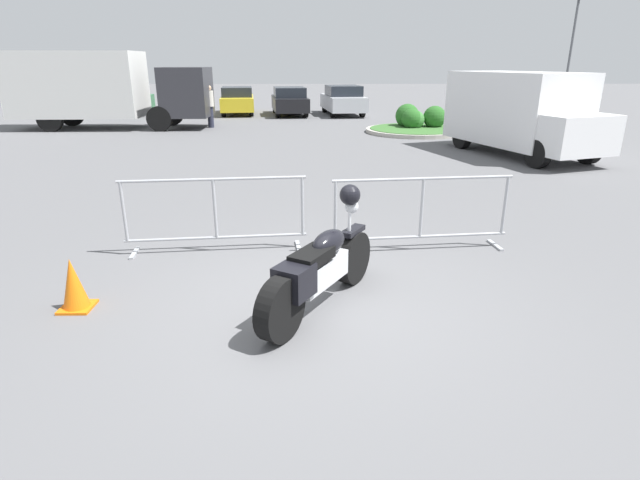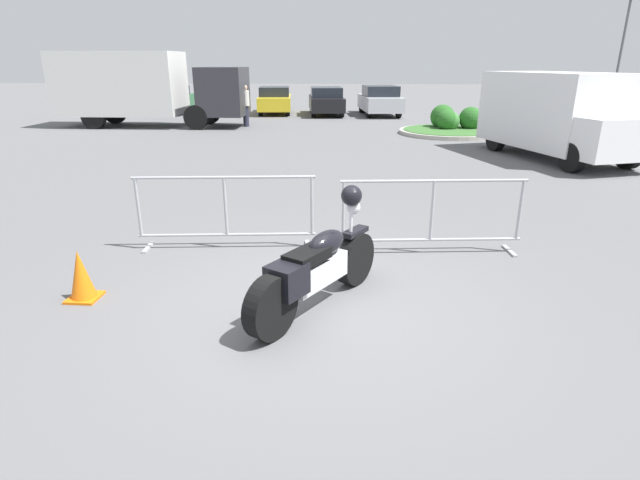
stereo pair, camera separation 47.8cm
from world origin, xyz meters
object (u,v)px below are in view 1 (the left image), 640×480
object	(u,v)px
parked_car_white	(185,99)
traffic_cone	(73,285)
motorcycle	(321,267)
parked_car_green	(131,101)
box_truck	(101,87)
pedestrian	(210,105)
crowd_barrier_near	(215,213)
crowd_barrier_far	(421,213)
parked_car_black	(290,101)
street_lamp	(573,38)
parked_car_yellow	(237,100)
parked_car_silver	(343,100)
delivery_van	(519,111)

from	to	relation	value
parked_car_white	traffic_cone	distance (m)	22.30
motorcycle	parked_car_green	bearing A→B (deg)	54.05
box_truck	parked_car_green	size ratio (longest dim) A/B	1.84
parked_car_white	pedestrian	size ratio (longest dim) A/B	2.78
parked_car_green	crowd_barrier_near	bearing A→B (deg)	-165.39
pedestrian	traffic_cone	xyz separation A→B (m)	(1.62, -16.23, -0.63)
crowd_barrier_far	crowd_barrier_near	bearing A→B (deg)	180.00
box_truck	parked_car_black	xyz separation A→B (m)	(7.31, 5.44, -0.94)
street_lamp	parked_car_yellow	bearing A→B (deg)	-179.98
box_truck	parked_car_green	xyz separation A→B (m)	(-0.89, 5.86, -0.94)
parked_car_yellow	parked_car_black	distance (m)	2.78
crowd_barrier_far	parked_car_green	size ratio (longest dim) A/B	0.61
parked_car_silver	traffic_cone	world-z (taller)	parked_car_silver
delivery_van	pedestrian	distance (m)	12.11
delivery_van	pedestrian	xyz separation A→B (m)	(-10.18, 6.55, -0.32)
box_truck	parked_car_green	bearing A→B (deg)	97.61
box_truck	parked_car_white	size ratio (longest dim) A/B	1.65
parked_car_green	box_truck	bearing A→B (deg)	-178.50
parked_car_black	parked_car_white	bearing A→B (deg)	77.43
box_truck	parked_car_silver	distance (m)	11.50
delivery_van	parked_car_yellow	world-z (taller)	delivery_van
parked_car_white	parked_car_silver	distance (m)	8.21
parked_car_black	crowd_barrier_near	bearing A→B (deg)	172.29
parked_car_green	traffic_cone	size ratio (longest dim) A/B	7.14
crowd_barrier_near	crowd_barrier_far	size ratio (longest dim) A/B	1.00
motorcycle	traffic_cone	distance (m)	2.70
crowd_barrier_far	street_lamp	size ratio (longest dim) A/B	0.45
box_truck	parked_car_black	size ratio (longest dim) A/B	1.83
parked_car_green	parked_car_yellow	distance (m)	5.47
crowd_barrier_far	street_lamp	bearing A→B (deg)	60.06
traffic_cone	parked_car_black	bearing A→B (deg)	86.17
box_truck	delivery_van	bearing A→B (deg)	-24.56
crowd_barrier_near	pedestrian	world-z (taller)	pedestrian
street_lamp	parked_car_silver	bearing A→B (deg)	-177.92
box_truck	parked_car_white	bearing A→B (deg)	71.78
parked_car_yellow	traffic_cone	distance (m)	21.95
parked_car_yellow	pedestrian	size ratio (longest dim) A/B	2.48
parked_car_white	parked_car_black	world-z (taller)	parked_car_white
motorcycle	parked_car_yellow	distance (m)	22.28
parked_car_white	street_lamp	size ratio (longest dim) A/B	0.83
motorcycle	box_truck	xyz separation A→B (m)	(-8.57, 15.97, 1.16)
pedestrian	traffic_cone	size ratio (longest dim) A/B	2.86
parked_car_green	parked_car_black	size ratio (longest dim) A/B	1.00
motorcycle	box_truck	size ratio (longest dim) A/B	0.26
crowd_barrier_far	traffic_cone	world-z (taller)	crowd_barrier_far
delivery_van	parked_car_yellow	distance (m)	15.72
parked_car_silver	motorcycle	bearing A→B (deg)	168.95
parked_car_black	parked_car_yellow	bearing A→B (deg)	72.41
crowd_barrier_far	delivery_van	distance (m)	9.07
crowd_barrier_far	delivery_van	bearing A→B (deg)	60.81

